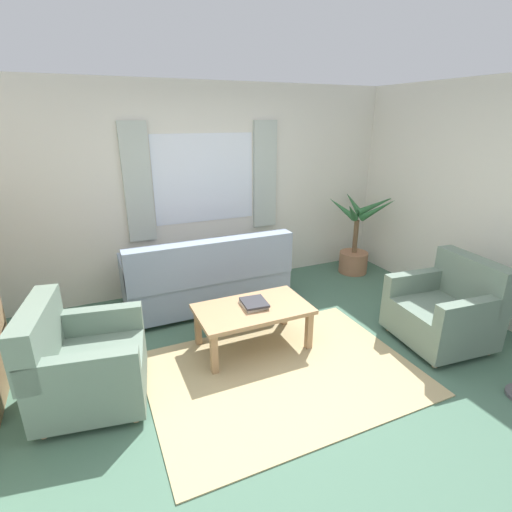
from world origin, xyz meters
TOP-DOWN VIEW (x-y plane):
  - ground_plane at (0.00, 0.00)m, footprint 6.24×6.24m
  - wall_back at (0.00, 2.26)m, footprint 5.32×0.12m
  - wall_right at (2.66, 0.00)m, footprint 0.12×4.40m
  - window_with_curtains at (0.00, 2.18)m, footprint 1.98×0.07m
  - area_rug at (0.00, 0.00)m, footprint 2.34×1.70m
  - couch at (-0.22, 1.53)m, footprint 1.90×0.82m
  - armchair_left at (-1.61, 0.35)m, footprint 0.95×0.97m
  - armchair_right at (1.75, -0.18)m, footprint 0.90×0.92m
  - coffee_table at (-0.07, 0.52)m, footprint 1.10×0.64m
  - book_stack_on_table at (-0.05, 0.54)m, footprint 0.25×0.29m
  - potted_plant at (2.11, 1.72)m, footprint 1.01×1.06m

SIDE VIEW (x-z plane):
  - ground_plane at x=0.00m, z-range 0.00..0.00m
  - area_rug at x=0.00m, z-range 0.00..0.01m
  - armchair_left at x=-1.61m, z-range -0.09..0.79m
  - armchair_right at x=1.75m, z-range -0.09..0.79m
  - couch at x=-0.22m, z-range -0.09..0.83m
  - coffee_table at x=-0.07m, z-range 0.16..0.60m
  - potted_plant at x=2.11m, z-range -0.17..1.05m
  - book_stack_on_table at x=-0.05m, z-range 0.44..0.49m
  - wall_back at x=0.00m, z-range 0.00..2.60m
  - wall_right at x=2.66m, z-range 0.00..2.60m
  - window_with_curtains at x=0.00m, z-range 0.75..2.15m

